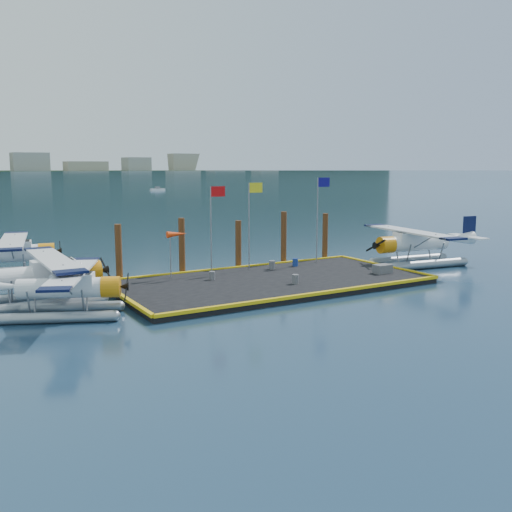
{
  "coord_description": "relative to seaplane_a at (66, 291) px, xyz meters",
  "views": [
    {
      "loc": [
        -19.47,
        -31.24,
        7.78
      ],
      "look_at": [
        0.02,
        2.0,
        1.67
      ],
      "focal_mm": 40.0,
      "sensor_mm": 36.0,
      "label": 1
    }
  ],
  "objects": [
    {
      "name": "ground",
      "position": [
        13.41,
        1.53,
        -1.4
      ],
      "size": [
        4000.0,
        4000.0,
        0.0
      ],
      "primitive_type": "plane",
      "color": "navy",
      "rests_on": "ground"
    },
    {
      "name": "dock",
      "position": [
        13.41,
        1.53,
        -1.2
      ],
      "size": [
        20.0,
        10.0,
        0.4
      ],
      "primitive_type": "cube",
      "color": "black",
      "rests_on": "ground"
    },
    {
      "name": "dock_bumpers",
      "position": [
        13.41,
        1.53,
        -0.91
      ],
      "size": [
        20.25,
        10.25,
        0.18
      ],
      "primitive_type": null,
      "color": "gold",
      "rests_on": "dock"
    },
    {
      "name": "far_backdrop",
      "position": [
        253.32,
        1739.05,
        8.05
      ],
      "size": [
        3050.0,
        2050.0,
        810.0
      ],
      "color": "black",
      "rests_on": "ground"
    },
    {
      "name": "seaplane_a",
      "position": [
        0.0,
        0.0,
        0.0
      ],
      "size": [
        8.39,
        8.83,
        3.22
      ],
      "rotation": [
        0.0,
        0.0,
        -1.98
      ],
      "color": "gray",
      "rests_on": "ground"
    },
    {
      "name": "seaplane_b",
      "position": [
        -0.4,
        3.19,
        0.15
      ],
      "size": [
        9.06,
        9.98,
        3.57
      ],
      "rotation": [
        0.0,
        0.0,
        -1.57
      ],
      "color": "gray",
      "rests_on": "ground"
    },
    {
      "name": "seaplane_c",
      "position": [
        -1.24,
        12.53,
        0.19
      ],
      "size": [
        9.45,
        10.32,
        3.65
      ],
      "rotation": [
        0.0,
        0.0,
        -1.75
      ],
      "color": "gray",
      "rests_on": "ground"
    },
    {
      "name": "seaplane_d",
      "position": [
        26.84,
        1.94,
        0.24
      ],
      "size": [
        9.69,
        10.66,
        3.77
      ],
      "rotation": [
        0.0,
        0.0,
        1.43
      ],
      "color": "gray",
      "rests_on": "ground"
    },
    {
      "name": "drum_0",
      "position": [
        10.0,
        3.37,
        -0.73
      ],
      "size": [
        0.39,
        0.39,
        0.55
      ],
      "primitive_type": "cylinder",
      "color": "#5A5A5F",
      "rests_on": "dock"
    },
    {
      "name": "drum_3",
      "position": [
        13.97,
        -0.49,
        -0.71
      ],
      "size": [
        0.42,
        0.42,
        0.6
      ],
      "primitive_type": "cylinder",
      "color": "#5A5A5F",
      "rests_on": "dock"
    },
    {
      "name": "drum_4",
      "position": [
        17.58,
        4.82,
        -0.71
      ],
      "size": [
        0.41,
        0.41,
        0.58
      ],
      "primitive_type": "cylinder",
      "color": "navy",
      "rests_on": "dock"
    },
    {
      "name": "drum_5",
      "position": [
        15.43,
        4.63,
        -0.69
      ],
      "size": [
        0.44,
        0.44,
        0.62
      ],
      "primitive_type": "cylinder",
      "color": "#5A5A5F",
      "rests_on": "dock"
    },
    {
      "name": "crate",
      "position": [
        21.23,
        -0.56,
        -0.7
      ],
      "size": [
        1.22,
        0.81,
        0.61
      ],
      "primitive_type": "cube",
      "color": "#5A5A5F",
      "rests_on": "dock"
    },
    {
      "name": "flagpole_red",
      "position": [
        11.12,
        5.33,
        2.99
      ],
      "size": [
        1.14,
        0.08,
        6.0
      ],
      "color": "gray",
      "rests_on": "dock"
    },
    {
      "name": "flagpole_yellow",
      "position": [
        14.12,
        5.33,
        3.11
      ],
      "size": [
        1.14,
        0.08,
        6.2
      ],
      "color": "gray",
      "rests_on": "dock"
    },
    {
      "name": "flagpole_blue",
      "position": [
        20.11,
        5.33,
        3.28
      ],
      "size": [
        1.14,
        0.08,
        6.5
      ],
      "color": "gray",
      "rests_on": "dock"
    },
    {
      "name": "windsock",
      "position": [
        8.39,
        5.33,
        1.82
      ],
      "size": [
        1.4,
        0.44,
        3.12
      ],
      "color": "gray",
      "rests_on": "dock"
    },
    {
      "name": "piling_0",
      "position": [
        4.91,
        6.93,
        0.6
      ],
      "size": [
        0.44,
        0.44,
        4.0
      ],
      "primitive_type": "cylinder",
      "color": "#452813",
      "rests_on": "ground"
    },
    {
      "name": "piling_1",
      "position": [
        9.41,
        6.93,
        0.7
      ],
      "size": [
        0.44,
        0.44,
        4.2
      ],
      "primitive_type": "cylinder",
      "color": "#452813",
      "rests_on": "ground"
    },
    {
      "name": "piling_2",
      "position": [
        13.91,
        6.93,
        0.5
      ],
      "size": [
        0.44,
        0.44,
        3.8
      ],
      "primitive_type": "cylinder",
      "color": "#452813",
      "rests_on": "ground"
    },
    {
      "name": "piling_3",
      "position": [
        17.91,
        6.93,
        0.75
      ],
      "size": [
        0.44,
        0.44,
        4.3
      ],
      "primitive_type": "cylinder",
      "color": "#452813",
      "rests_on": "ground"
    },
    {
      "name": "piling_4",
      "position": [
        21.91,
        6.93,
        0.6
      ],
      "size": [
        0.44,
        0.44,
        4.0
      ],
      "primitive_type": "cylinder",
      "color": "#452813",
      "rests_on": "ground"
    }
  ]
}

